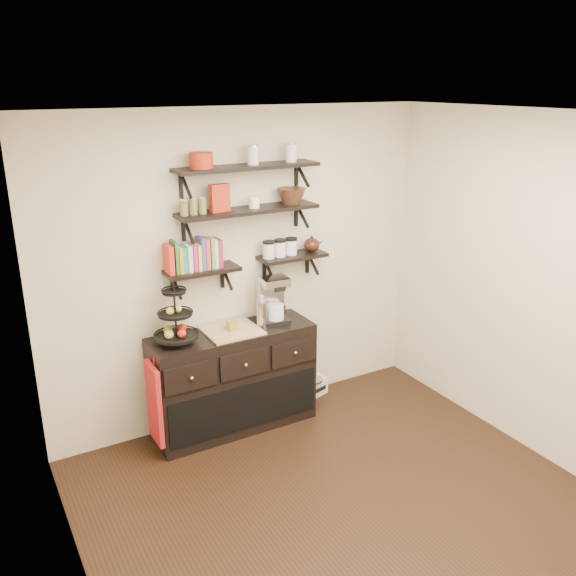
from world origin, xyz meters
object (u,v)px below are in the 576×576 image
Objects in this scene: sideboard at (234,380)px; radio at (312,387)px; fruit_stand at (176,322)px; coffee_maker at (273,300)px.

sideboard is 4.32× the size of radio.
sideboard is 2.71× the size of fruit_stand.
sideboard is at bearing 173.27° from radio.
fruit_stand is at bearing 170.25° from radio.
fruit_stand reaches higher than sideboard.
sideboard reaches higher than radio.
fruit_stand is at bearing 179.55° from sideboard.
radio is (0.88, 0.13, -0.36)m from sideboard.
fruit_stand is at bearing -171.98° from coffee_maker.
sideboard is 0.76m from coffee_maker.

